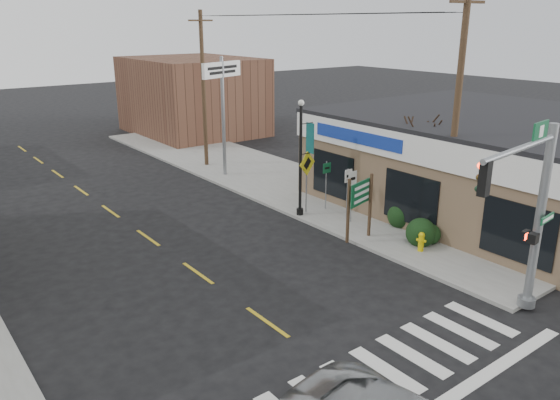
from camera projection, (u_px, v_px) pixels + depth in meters
ground at (370, 395)px, 12.51m from camera, size 140.00×140.00×0.00m
sidewalk_right at (306, 190)px, 27.50m from camera, size 6.00×38.00×0.13m
center_line at (198, 273)px, 18.55m from camera, size 0.12×56.00×0.01m
crosswalk at (357, 386)px, 12.81m from camera, size 11.00×2.20×0.01m
thrift_store at (498, 164)px, 24.79m from camera, size 12.00×14.00×4.00m
bldg_distant_right at (192, 96)px, 41.21m from camera, size 8.00×10.00×5.60m
traffic_signal_pole at (530, 203)px, 14.74m from camera, size 4.43×0.37×5.61m
guide_sign at (361, 199)px, 20.59m from camera, size 1.44×0.13×2.53m
fire_hydrant at (421, 241)px, 19.91m from camera, size 0.23×0.23×0.73m
ped_crossing_sign at (307, 171)px, 23.49m from camera, size 1.07×0.08×2.76m
lamp_post at (302, 149)px, 22.94m from camera, size 0.65×0.51×4.98m
dance_center_sign at (222, 86)px, 28.61m from camera, size 2.97×0.19×6.31m
bare_tree at (423, 124)px, 21.87m from camera, size 2.61×2.61×5.22m
shrub_front at (421, 233)px, 20.58m from camera, size 1.13×1.13×0.85m
shrub_back at (401, 216)px, 22.42m from camera, size 1.11×1.11×0.84m
utility_pole_near at (456, 118)px, 19.39m from camera, size 1.61×0.24×9.25m
utility_pole_far at (203, 88)px, 30.76m from camera, size 1.50×0.23×8.64m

